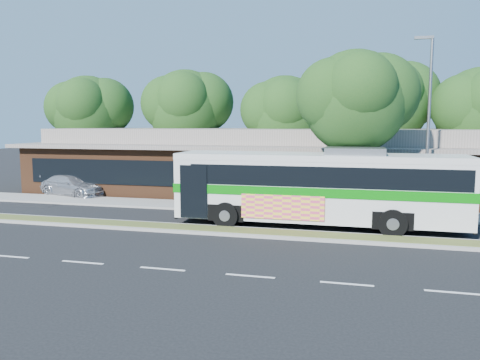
{
  "coord_description": "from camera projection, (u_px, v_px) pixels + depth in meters",
  "views": [
    {
      "loc": [
        6.19,
        -19.03,
        4.84
      ],
      "look_at": [
        0.52,
        3.54,
        2.0
      ],
      "focal_mm": 35.0,
      "sensor_mm": 36.0,
      "label": 1
    }
  ],
  "objects": [
    {
      "name": "tree_bg_b",
      "position": [
        192.0,
        106.0,
        36.79
      ],
      "size": [
        6.69,
        6.0,
        9.0
      ],
      "color": "black",
      "rests_on": "ground"
    },
    {
      "name": "tree_bg_a",
      "position": [
        94.0,
        110.0,
        37.79
      ],
      "size": [
        6.47,
        5.8,
        8.63
      ],
      "color": "black",
      "rests_on": "ground"
    },
    {
      "name": "sidewalk_tree",
      "position": [
        362.0,
        100.0,
        23.36
      ],
      "size": [
        5.74,
        5.15,
        8.47
      ],
      "color": "black",
      "rests_on": "ground"
    },
    {
      "name": "parking_lot",
      "position": [
        17.0,
        189.0,
        34.38
      ],
      "size": [
        14.0,
        12.0,
        0.01
      ],
      "primitive_type": "cube",
      "color": "black",
      "rests_on": "ground"
    },
    {
      "name": "tree_bg_d",
      "position": [
        391.0,
        101.0,
        33.14
      ],
      "size": [
        6.91,
        6.2,
        9.37
      ],
      "color": "black",
      "rests_on": "ground"
    },
    {
      "name": "sidewalk",
      "position": [
        243.0,
        208.0,
        26.56
      ],
      "size": [
        44.0,
        2.6,
        0.12
      ],
      "primitive_type": "cube",
      "color": "gray",
      "rests_on": "ground"
    },
    {
      "name": "ground",
      "position": [
        209.0,
        235.0,
        20.41
      ],
      "size": [
        120.0,
        120.0,
        0.0
      ],
      "primitive_type": "plane",
      "color": "black",
      "rests_on": "ground"
    },
    {
      "name": "sedan",
      "position": [
        73.0,
        185.0,
        31.11
      ],
      "size": [
        5.3,
        3.25,
        1.44
      ],
      "primitive_type": "imported",
      "rotation": [
        0.0,
        0.0,
        1.3
      ],
      "color": "#B6B7BD",
      "rests_on": "ground"
    },
    {
      "name": "lamp_post",
      "position": [
        428.0,
        122.0,
        23.28
      ],
      "size": [
        0.93,
        0.18,
        9.07
      ],
      "color": "slate",
      "rests_on": "ground"
    },
    {
      "name": "tree_bg_c",
      "position": [
        290.0,
        113.0,
        33.96
      ],
      "size": [
        6.24,
        5.6,
        8.26
      ],
      "color": "black",
      "rests_on": "ground"
    },
    {
      "name": "plaza_building",
      "position": [
        266.0,
        162.0,
        32.66
      ],
      "size": [
        33.2,
        11.2,
        4.45
      ],
      "color": "#512D19",
      "rests_on": "ground"
    },
    {
      "name": "transit_bus",
      "position": [
        319.0,
        183.0,
        21.78
      ],
      "size": [
        13.32,
        3.16,
        3.73
      ],
      "rotation": [
        0.0,
        0.0,
        -0.0
      ],
      "color": "silver",
      "rests_on": "ground"
    },
    {
      "name": "median_strip",
      "position": [
        213.0,
        230.0,
        20.98
      ],
      "size": [
        26.0,
        1.1,
        0.15
      ],
      "primitive_type": "cube",
      "color": "#535925",
      "rests_on": "ground"
    }
  ]
}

